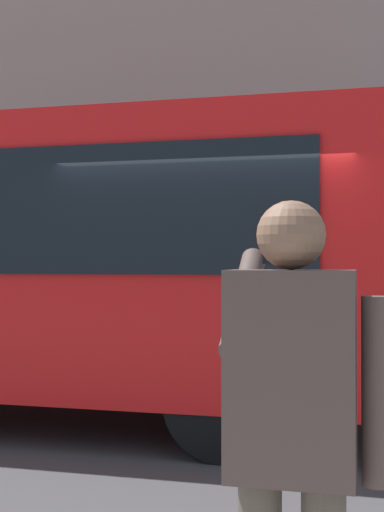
{
  "coord_description": "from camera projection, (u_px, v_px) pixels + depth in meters",
  "views": [
    {
      "loc": [
        -1.37,
        6.55,
        1.66
      ],
      "look_at": [
        0.4,
        -0.34,
        1.71
      ],
      "focal_mm": 49.09,
      "sensor_mm": 36.0,
      "label": 1
    }
  ],
  "objects": [
    {
      "name": "ground_plane",
      "position": [
        224.0,
        435.0,
        6.67
      ],
      "size": [
        60.0,
        60.0,
        0.0
      ],
      "primitive_type": "plane",
      "color": "#38383A"
    },
    {
      "name": "building_facade_far",
      "position": [
        298.0,
        34.0,
        13.3
      ],
      "size": [
        28.0,
        1.55,
        12.0
      ],
      "color": "gray",
      "rests_on": "ground_plane"
    },
    {
      "name": "pedestrian_photographer",
      "position": [
        293.0,
        424.0,
        2.21
      ],
      "size": [
        0.53,
        0.52,
        1.7
      ],
      "color": "#4C4238",
      "rests_on": "sidewalk_curb"
    }
  ]
}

